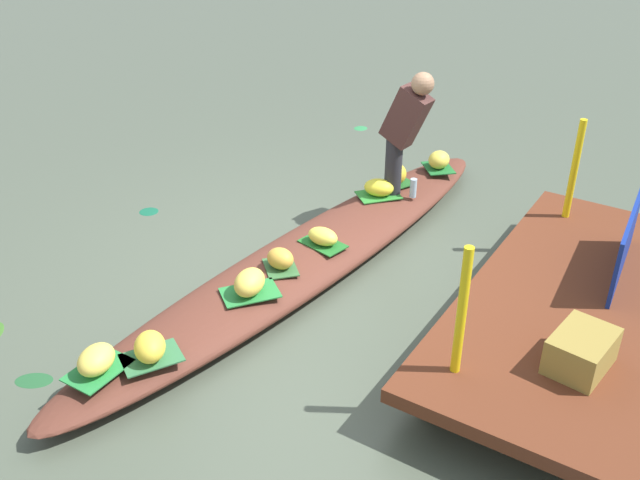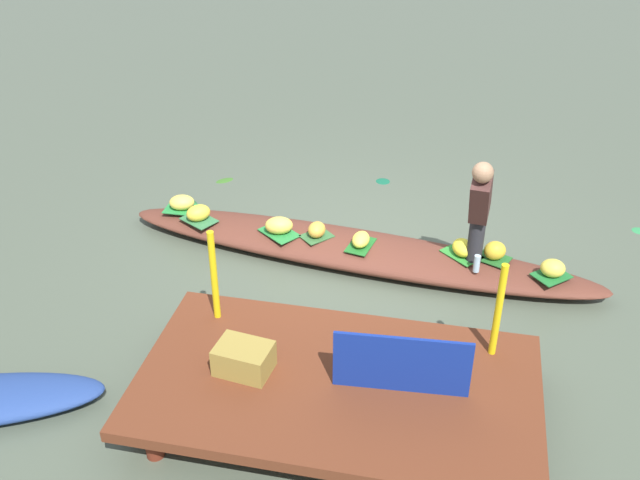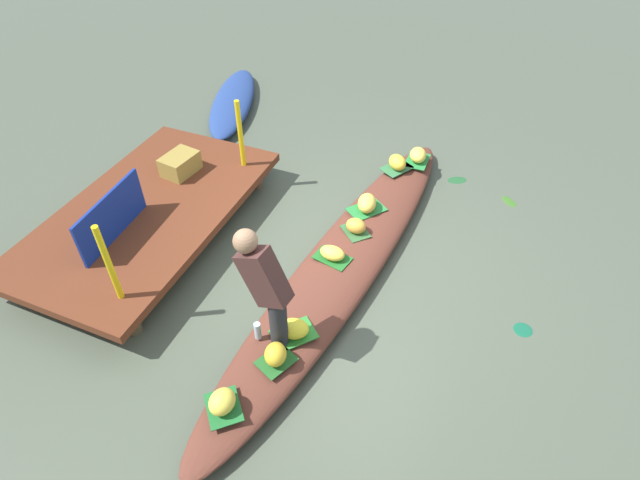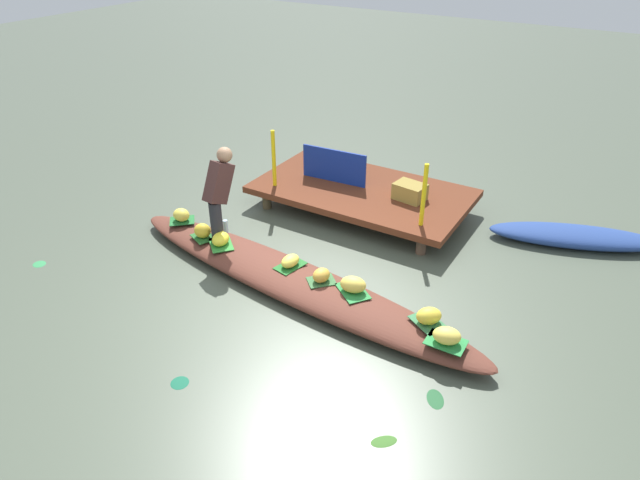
% 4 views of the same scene
% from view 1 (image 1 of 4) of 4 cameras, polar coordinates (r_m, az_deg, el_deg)
% --- Properties ---
extents(canal_water, '(40.00, 40.00, 0.00)m').
position_cam_1_polar(canal_water, '(6.09, -0.86, -2.37)').
color(canal_water, '#4C5546').
rests_on(canal_water, ground).
extents(dock_platform, '(3.20, 1.80, 0.36)m').
position_cam_1_polar(dock_platform, '(5.43, 21.51, -5.36)').
color(dock_platform, '#5F2D1A').
rests_on(dock_platform, ground).
extents(vendor_boat, '(5.34, 1.35, 0.25)m').
position_cam_1_polar(vendor_boat, '(6.02, -0.87, -1.38)').
color(vendor_boat, brown).
rests_on(vendor_boat, ground).
extents(leaf_mat_0, '(0.50, 0.47, 0.01)m').
position_cam_1_polar(leaf_mat_0, '(5.37, -5.60, -4.21)').
color(leaf_mat_0, '#277E39').
rests_on(leaf_mat_0, vendor_boat).
extents(banana_bunch_0, '(0.34, 0.28, 0.19)m').
position_cam_1_polar(banana_bunch_0, '(5.32, -5.65, -3.38)').
color(banana_bunch_0, '#F3CF50').
rests_on(banana_bunch_0, vendor_boat).
extents(leaf_mat_1, '(0.31, 0.42, 0.01)m').
position_cam_1_polar(leaf_mat_1, '(5.96, 0.23, -0.29)').
color(leaf_mat_1, '#1F6625').
rests_on(leaf_mat_1, vendor_boat).
extents(banana_bunch_1, '(0.20, 0.28, 0.14)m').
position_cam_1_polar(banana_bunch_1, '(5.93, 0.23, 0.29)').
color(banana_bunch_1, '#F9E34D').
rests_on(banana_bunch_1, vendor_boat).
extents(leaf_mat_2, '(0.48, 0.46, 0.01)m').
position_cam_1_polar(leaf_mat_2, '(6.80, 4.70, 3.60)').
color(leaf_mat_2, '#2E8230').
rests_on(leaf_mat_2, vendor_boat).
extents(banana_bunch_2, '(0.29, 0.33, 0.16)m').
position_cam_1_polar(banana_bunch_2, '(6.76, 4.73, 4.20)').
color(banana_bunch_2, yellow).
rests_on(banana_bunch_2, vendor_boat).
extents(leaf_mat_3, '(0.46, 0.42, 0.01)m').
position_cam_1_polar(leaf_mat_3, '(4.86, -13.31, -9.13)').
color(leaf_mat_3, '#347143').
rests_on(leaf_mat_3, vendor_boat).
extents(banana_bunch_3, '(0.34, 0.33, 0.18)m').
position_cam_1_polar(banana_bunch_3, '(4.81, -13.43, -8.29)').
color(banana_bunch_3, yellow).
rests_on(banana_bunch_3, vendor_boat).
extents(leaf_mat_4, '(0.39, 0.35, 0.01)m').
position_cam_1_polar(leaf_mat_4, '(7.05, 6.09, 4.53)').
color(leaf_mat_4, '#225F26').
rests_on(leaf_mat_4, vendor_boat).
extents(banana_bunch_4, '(0.27, 0.25, 0.20)m').
position_cam_1_polar(banana_bunch_4, '(7.01, 6.13, 5.26)').
color(banana_bunch_4, gold).
rests_on(banana_bunch_4, vendor_boat).
extents(leaf_mat_5, '(0.39, 0.40, 0.01)m').
position_cam_1_polar(leaf_mat_5, '(5.65, -3.16, -2.19)').
color(leaf_mat_5, '#346435').
rests_on(leaf_mat_5, vendor_boat).
extents(banana_bunch_5, '(0.21, 0.25, 0.16)m').
position_cam_1_polar(banana_bunch_5, '(5.61, -3.19, -1.48)').
color(banana_bunch_5, gold).
rests_on(banana_bunch_5, vendor_boat).
extents(leaf_mat_6, '(0.40, 0.28, 0.01)m').
position_cam_1_polar(leaf_mat_6, '(4.85, -17.28, -9.88)').
color(leaf_mat_6, '#27843D').
rests_on(leaf_mat_6, vendor_boat).
extents(banana_bunch_6, '(0.33, 0.28, 0.17)m').
position_cam_1_polar(banana_bunch_6, '(4.80, -17.43, -9.10)').
color(banana_bunch_6, '#F9D854').
rests_on(banana_bunch_6, vendor_boat).
extents(leaf_mat_7, '(0.43, 0.43, 0.01)m').
position_cam_1_polar(leaf_mat_7, '(7.45, 9.42, 5.71)').
color(leaf_mat_7, '#1E682D').
rests_on(leaf_mat_7, vendor_boat).
extents(banana_bunch_7, '(0.24, 0.21, 0.18)m').
position_cam_1_polar(banana_bunch_7, '(7.41, 9.48, 6.34)').
color(banana_bunch_7, yellow).
rests_on(banana_bunch_7, vendor_boat).
extents(vendor_person, '(0.23, 0.48, 1.22)m').
position_cam_1_polar(vendor_person, '(6.54, 6.80, 8.98)').
color(vendor_person, '#28282D').
rests_on(vendor_person, vendor_boat).
extents(water_bottle, '(0.06, 0.06, 0.18)m').
position_cam_1_polar(water_bottle, '(6.77, 7.45, 4.14)').
color(water_bottle, '#AEC9DD').
rests_on(water_bottle, vendor_boat).
extents(market_banner, '(1.06, 0.10, 0.52)m').
position_cam_1_polar(market_banner, '(5.70, 23.25, -0.24)').
color(market_banner, navy).
rests_on(market_banner, dock_platform).
extents(railing_post_west, '(0.06, 0.06, 0.88)m').
position_cam_1_polar(railing_post_west, '(6.33, 19.64, 5.32)').
color(railing_post_west, yellow).
rests_on(railing_post_west, dock_platform).
extents(railing_post_east, '(0.06, 0.06, 0.88)m').
position_cam_1_polar(railing_post_east, '(4.28, 11.25, -5.64)').
color(railing_post_east, yellow).
rests_on(railing_post_east, dock_platform).
extents(produce_crate, '(0.48, 0.38, 0.24)m').
position_cam_1_polar(produce_crate, '(4.70, 20.14, -8.32)').
color(produce_crate, olive).
rests_on(produce_crate, dock_platform).
extents(drifting_plant_1, '(0.27, 0.31, 0.01)m').
position_cam_1_polar(drifting_plant_1, '(5.31, -21.88, -10.34)').
color(drifting_plant_1, '#22572E').
rests_on(drifting_plant_1, ground).
extents(drifting_plant_2, '(0.25, 0.26, 0.01)m').
position_cam_1_polar(drifting_plant_2, '(7.21, -13.51, 2.24)').
color(drifting_plant_2, '#155B3E').
rests_on(drifting_plant_2, ground).
extents(drifting_plant_3, '(0.21, 0.20, 0.01)m').
position_cam_1_polar(drifting_plant_3, '(9.09, 3.26, 8.91)').
color(drifting_plant_3, '#2E864A').
rests_on(drifting_plant_3, ground).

